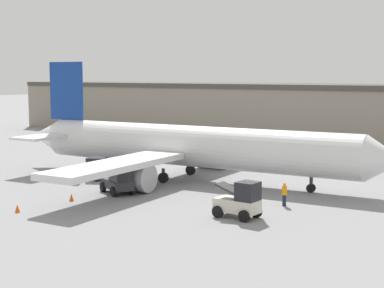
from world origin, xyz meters
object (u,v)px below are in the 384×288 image
(safety_cone_far, at_px, (17,208))
(airplane, at_px, (183,147))
(ground_crew_worker, at_px, (284,194))
(safety_cone_near, at_px, (71,197))
(belt_loader_truck, at_px, (240,201))
(baggage_tug, at_px, (90,169))
(pushback_tug, at_px, (119,182))

(safety_cone_far, bearing_deg, airplane, 85.43)
(ground_crew_worker, bearing_deg, safety_cone_near, -80.29)
(airplane, bearing_deg, ground_crew_worker, -25.46)
(belt_loader_truck, distance_m, safety_cone_near, 13.21)
(baggage_tug, bearing_deg, belt_loader_truck, -39.32)
(safety_cone_near, xyz_separation_m, safety_cone_far, (-0.23, -4.66, 0.00))
(ground_crew_worker, distance_m, pushback_tug, 13.08)
(safety_cone_near, bearing_deg, belt_loader_truck, 13.06)
(ground_crew_worker, bearing_deg, safety_cone_far, -68.18)
(airplane, xyz_separation_m, safety_cone_near, (-1.12, -12.19, -2.69))
(ground_crew_worker, distance_m, safety_cone_far, 18.62)
(ground_crew_worker, xyz_separation_m, safety_cone_near, (-13.49, -7.91, -0.63))
(safety_cone_near, bearing_deg, airplane, 84.75)
(safety_cone_far, bearing_deg, baggage_tug, 114.08)
(airplane, bearing_deg, pushback_tug, -97.19)
(baggage_tug, distance_m, belt_loader_truck, 18.84)
(baggage_tug, bearing_deg, safety_cone_near, -78.89)
(belt_loader_truck, bearing_deg, airplane, 141.85)
(pushback_tug, relative_size, safety_cone_near, 6.67)
(belt_loader_truck, distance_m, safety_cone_far, 15.16)
(baggage_tug, relative_size, safety_cone_far, 7.07)
(belt_loader_truck, relative_size, safety_cone_far, 5.28)
(belt_loader_truck, bearing_deg, ground_crew_worker, 82.52)
(baggage_tug, relative_size, belt_loader_truck, 1.34)
(airplane, height_order, safety_cone_far, airplane)
(airplane, bearing_deg, safety_cone_near, -101.64)
(ground_crew_worker, xyz_separation_m, pushback_tug, (-12.49, -3.90, 0.07))
(ground_crew_worker, xyz_separation_m, belt_loader_truck, (-0.65, -4.93, 0.24))
(pushback_tug, bearing_deg, airplane, 113.72)
(safety_cone_far, bearing_deg, pushback_tug, 81.90)
(baggage_tug, xyz_separation_m, safety_cone_near, (5.52, -7.18, -0.66))
(airplane, distance_m, safety_cone_far, 17.11)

